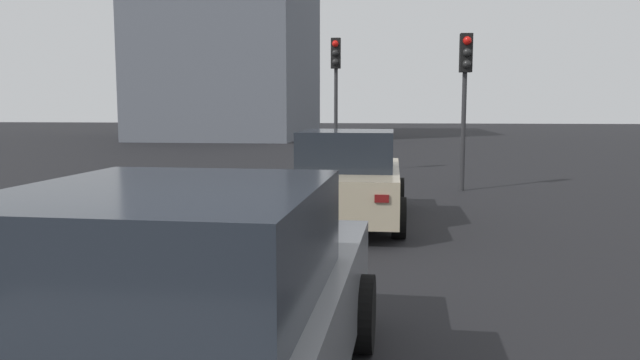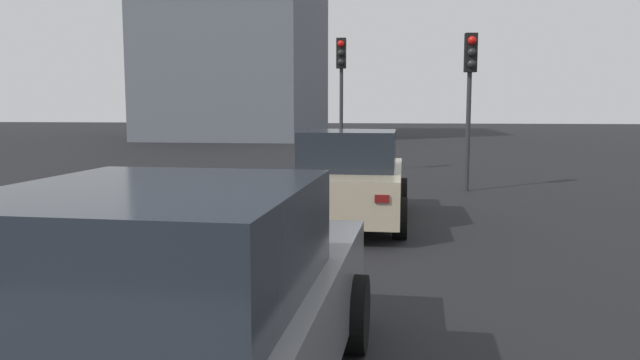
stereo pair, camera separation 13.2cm
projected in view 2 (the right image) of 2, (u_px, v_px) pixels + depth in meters
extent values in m
cube|color=tan|center=(350.00, 187.00, 10.66)|extent=(4.26, 1.78, 0.70)
cube|color=#1E232B|center=(349.00, 150.00, 10.38)|extent=(1.92, 1.56, 0.65)
cylinder|color=black|center=(401.00, 194.00, 11.87)|extent=(0.64, 0.22, 0.64)
cylinder|color=black|center=(312.00, 192.00, 12.12)|extent=(0.64, 0.22, 0.64)
cylinder|color=black|center=(400.00, 218.00, 9.28)|extent=(0.64, 0.22, 0.64)
cylinder|color=black|center=(287.00, 215.00, 9.52)|extent=(0.64, 0.22, 0.64)
cube|color=maroon|center=(382.00, 199.00, 8.45)|extent=(0.03, 0.20, 0.11)
cube|color=maroon|center=(292.00, 197.00, 8.63)|extent=(0.03, 0.20, 0.11)
cube|color=slate|center=(176.00, 337.00, 3.71)|extent=(4.53, 2.00, 0.67)
cube|color=#1E232B|center=(157.00, 241.00, 3.42)|extent=(2.06, 1.71, 0.63)
cylinder|color=black|center=(354.00, 314.00, 4.96)|extent=(0.65, 0.24, 0.64)
cylinder|color=black|center=(137.00, 302.00, 5.26)|extent=(0.65, 0.24, 0.64)
cylinder|color=#2D2D30|center=(468.00, 132.00, 14.53)|extent=(0.11, 0.11, 2.83)
cube|color=black|center=(471.00, 53.00, 14.25)|extent=(0.22, 0.30, 0.90)
sphere|color=red|center=(472.00, 40.00, 14.11)|extent=(0.20, 0.20, 0.20)
sphere|color=black|center=(472.00, 52.00, 14.14)|extent=(0.20, 0.20, 0.20)
sphere|color=black|center=(471.00, 64.00, 14.18)|extent=(0.20, 0.20, 0.20)
cylinder|color=#2D2D30|center=(341.00, 121.00, 18.57)|extent=(0.11, 0.11, 3.18)
cube|color=black|center=(341.00, 53.00, 18.27)|extent=(0.21, 0.29, 0.90)
sphere|color=red|center=(341.00, 44.00, 18.13)|extent=(0.20, 0.20, 0.20)
sphere|color=black|center=(341.00, 53.00, 18.16)|extent=(0.20, 0.20, 0.20)
sphere|color=black|center=(341.00, 62.00, 18.19)|extent=(0.20, 0.20, 0.20)
cube|color=slate|center=(242.00, 14.00, 41.81)|extent=(15.68, 9.98, 16.83)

